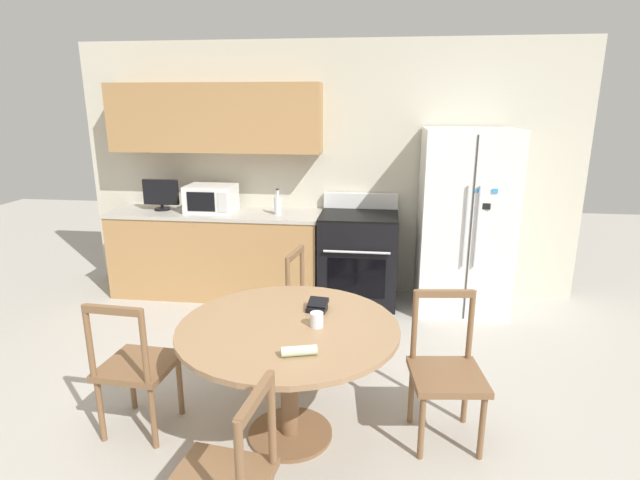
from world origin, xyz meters
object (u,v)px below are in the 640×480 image
(microwave, at_px, (211,198))
(countertop_tv, at_px, (161,194))
(candle_glass, at_px, (317,321))
(dining_chair_far, at_px, (315,310))
(wallet, at_px, (317,306))
(dining_chair_left, at_px, (136,367))
(counter_bottle, at_px, (278,205))
(dining_chair_right, at_px, (446,373))
(refrigerator, at_px, (464,222))
(oven_range, at_px, (358,257))

(microwave, xyz_separation_m, countertop_tv, (-0.54, 0.01, 0.04))
(candle_glass, bearing_deg, countertop_tv, 130.57)
(microwave, height_order, dining_chair_far, microwave)
(candle_glass, distance_m, wallet, 0.23)
(dining_chair_left, distance_m, candle_glass, 1.16)
(countertop_tv, distance_m, counter_bottle, 1.26)
(counter_bottle, relative_size, dining_chair_far, 0.29)
(dining_chair_right, bearing_deg, refrigerator, -107.18)
(countertop_tv, xyz_separation_m, dining_chair_far, (1.80, -1.33, -0.64))
(counter_bottle, xyz_separation_m, wallet, (0.66, -1.97, -0.23))
(counter_bottle, bearing_deg, dining_chair_far, -66.57)
(counter_bottle, bearing_deg, countertop_tv, 177.20)
(dining_chair_far, relative_size, wallet, 6.36)
(dining_chair_left, bearing_deg, dining_chair_far, 49.71)
(microwave, bearing_deg, dining_chair_right, -44.86)
(counter_bottle, relative_size, dining_chair_left, 0.29)
(candle_glass, bearing_deg, dining_chair_left, -176.72)
(countertop_tv, xyz_separation_m, counter_bottle, (1.25, -0.06, -0.07))
(refrigerator, xyz_separation_m, dining_chair_far, (-1.28, -1.25, -0.45))
(countertop_tv, height_order, wallet, countertop_tv)
(countertop_tv, bearing_deg, candle_glass, -49.43)
(oven_range, xyz_separation_m, countertop_tv, (-2.07, 0.03, 0.60))
(countertop_tv, distance_m, dining_chair_right, 3.52)
(microwave, distance_m, dining_chair_right, 3.11)
(wallet, bearing_deg, counter_bottle, 108.51)
(dining_chair_right, bearing_deg, microwave, -51.67)
(refrigerator, bearing_deg, counter_bottle, 179.54)
(oven_range, height_order, dining_chair_left, oven_range)
(countertop_tv, bearing_deg, oven_range, -0.86)
(oven_range, distance_m, microwave, 1.63)
(refrigerator, xyz_separation_m, wallet, (-1.17, -1.96, -0.11))
(oven_range, distance_m, wallet, 2.03)
(countertop_tv, relative_size, wallet, 2.62)
(wallet, bearing_deg, microwave, 124.06)
(dining_chair_left, distance_m, wallet, 1.17)
(dining_chair_left, height_order, dining_chair_right, same)
(oven_range, height_order, wallet, oven_range)
(dining_chair_left, bearing_deg, microwave, 100.91)
(microwave, xyz_separation_m, dining_chair_right, (2.16, -2.15, -0.60))
(oven_range, xyz_separation_m, dining_chair_right, (0.63, -2.13, -0.03))
(microwave, distance_m, counter_bottle, 0.71)
(dining_chair_left, relative_size, dining_chair_right, 1.00)
(dining_chair_left, xyz_separation_m, dining_chair_right, (1.87, 0.17, 0.00))
(microwave, relative_size, countertop_tv, 1.32)
(refrigerator, relative_size, wallet, 12.43)
(microwave, xyz_separation_m, dining_chair_far, (1.26, -1.32, -0.60))
(microwave, relative_size, dining_chair_left, 0.54)
(oven_range, bearing_deg, dining_chair_left, -118.29)
(countertop_tv, height_order, candle_glass, countertop_tv)
(dining_chair_far, bearing_deg, counter_bottle, -147.79)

